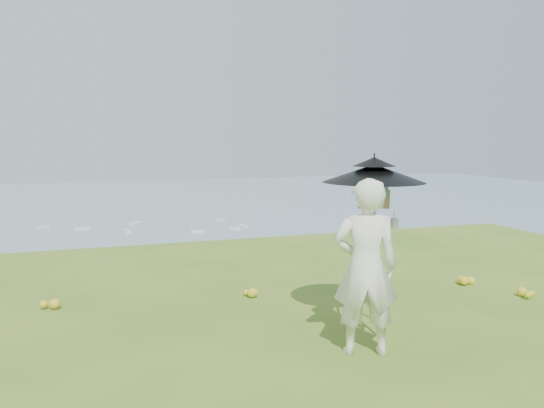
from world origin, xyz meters
name	(u,v)px	position (x,y,z in m)	size (l,w,h in m)	color
ground	(400,384)	(0.00, 0.00, 0.00)	(14.00, 14.00, 0.00)	#4C7621
shoreline_tier	(121,393)	(0.00, 75.00, -36.00)	(170.00, 28.00, 8.00)	gray
bay_water	(102,220)	(0.00, 240.00, -34.00)	(700.00, 700.00, 0.00)	#7397A5
slope_trees	(138,370)	(0.00, 35.00, -15.00)	(110.00, 50.00, 6.00)	#185119
harbor_town	(119,352)	(0.00, 75.00, -29.50)	(110.00, 22.00, 5.00)	silver
moored_boats	(62,260)	(-12.50, 161.00, -33.65)	(140.00, 140.00, 0.70)	silver
wildflowers	(386,366)	(0.00, 0.25, 0.06)	(10.00, 10.50, 0.12)	gold
painter	(365,267)	(0.01, 0.70, 0.88)	(0.64, 0.42, 1.77)	silver
field_easel	(372,256)	(0.37, 1.20, 0.87)	(0.66, 0.66, 1.74)	#AC8148
sun_umbrella	(374,179)	(0.38, 1.23, 1.71)	(1.11, 1.11, 0.56)	black
painter_cap	(367,183)	(0.01, 0.70, 1.72)	(0.18, 0.21, 0.10)	#BC6777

